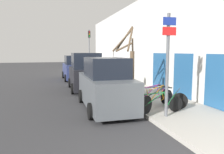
{
  "coord_description": "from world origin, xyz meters",
  "views": [
    {
      "loc": [
        -2.45,
        -2.57,
        2.55
      ],
      "look_at": [
        0.52,
        7.88,
        1.27
      ],
      "focal_mm": 35.0,
      "sensor_mm": 36.0,
      "label": 1
    }
  ],
  "objects_px": {
    "bicycle_1": "(158,100)",
    "traffic_light": "(89,46)",
    "street_tree": "(130,65)",
    "bicycle_3": "(152,98)",
    "bicycle_2": "(159,99)",
    "parked_car_1": "(86,73)",
    "parked_car_2": "(75,69)",
    "bicycle_0": "(159,104)",
    "pedestrian_near": "(127,74)",
    "signpost": "(168,62)",
    "parked_car_0": "(105,86)"
  },
  "relations": [
    {
      "from": "pedestrian_near",
      "to": "parked_car_2",
      "type": "bearing_deg",
      "value": 118.51
    },
    {
      "from": "bicycle_2",
      "to": "parked_car_1",
      "type": "bearing_deg",
      "value": 42.0
    },
    {
      "from": "bicycle_1",
      "to": "bicycle_3",
      "type": "distance_m",
      "value": 0.42
    },
    {
      "from": "bicycle_1",
      "to": "street_tree",
      "type": "xyz_separation_m",
      "value": [
        -0.37,
        2.3,
        1.3
      ]
    },
    {
      "from": "bicycle_3",
      "to": "parked_car_1",
      "type": "distance_m",
      "value": 6.25
    },
    {
      "from": "bicycle_3",
      "to": "parked_car_0",
      "type": "xyz_separation_m",
      "value": [
        -1.86,
        0.91,
        0.48
      ]
    },
    {
      "from": "parked_car_1",
      "to": "traffic_light",
      "type": "bearing_deg",
      "value": 79.09
    },
    {
      "from": "signpost",
      "to": "bicycle_2",
      "type": "height_order",
      "value": "signpost"
    },
    {
      "from": "bicycle_1",
      "to": "traffic_light",
      "type": "distance_m",
      "value": 13.46
    },
    {
      "from": "bicycle_1",
      "to": "traffic_light",
      "type": "relative_size",
      "value": 0.46
    },
    {
      "from": "signpost",
      "to": "bicycle_3",
      "type": "distance_m",
      "value": 2.08
    },
    {
      "from": "bicycle_0",
      "to": "pedestrian_near",
      "type": "bearing_deg",
      "value": -10.75
    },
    {
      "from": "street_tree",
      "to": "bicycle_2",
      "type": "bearing_deg",
      "value": -76.71
    },
    {
      "from": "traffic_light",
      "to": "signpost",
      "type": "bearing_deg",
      "value": -88.46
    },
    {
      "from": "traffic_light",
      "to": "parked_car_2",
      "type": "bearing_deg",
      "value": -141.86
    },
    {
      "from": "bicycle_2",
      "to": "bicycle_3",
      "type": "xyz_separation_m",
      "value": [
        -0.18,
        0.24,
        0.01
      ]
    },
    {
      "from": "bicycle_2",
      "to": "pedestrian_near",
      "type": "distance_m",
      "value": 5.48
    },
    {
      "from": "bicycle_0",
      "to": "street_tree",
      "type": "xyz_separation_m",
      "value": [
        -0.15,
        2.78,
        1.35
      ]
    },
    {
      "from": "parked_car_0",
      "to": "parked_car_2",
      "type": "distance_m",
      "value": 10.67
    },
    {
      "from": "bicycle_1",
      "to": "parked_car_1",
      "type": "height_order",
      "value": "parked_car_1"
    },
    {
      "from": "parked_car_1",
      "to": "street_tree",
      "type": "bearing_deg",
      "value": -66.97
    },
    {
      "from": "bicycle_3",
      "to": "bicycle_2",
      "type": "bearing_deg",
      "value": -168.4
    },
    {
      "from": "bicycle_1",
      "to": "parked_car_1",
      "type": "xyz_separation_m",
      "value": [
        -1.98,
        6.33,
        0.53
      ]
    },
    {
      "from": "parked_car_0",
      "to": "traffic_light",
      "type": "bearing_deg",
      "value": 83.91
    },
    {
      "from": "bicycle_1",
      "to": "bicycle_2",
      "type": "height_order",
      "value": "bicycle_1"
    },
    {
      "from": "signpost",
      "to": "bicycle_2",
      "type": "xyz_separation_m",
      "value": [
        0.27,
        1.07,
        -1.62
      ]
    },
    {
      "from": "bicycle_0",
      "to": "parked_car_1",
      "type": "distance_m",
      "value": 7.07
    },
    {
      "from": "bicycle_1",
      "to": "bicycle_0",
      "type": "bearing_deg",
      "value": 124.84
    },
    {
      "from": "bicycle_1",
      "to": "parked_car_0",
      "type": "bearing_deg",
      "value": 23.85
    },
    {
      "from": "street_tree",
      "to": "bicycle_3",
      "type": "bearing_deg",
      "value": -80.41
    },
    {
      "from": "bicycle_2",
      "to": "street_tree",
      "type": "relative_size",
      "value": 0.6
    },
    {
      "from": "pedestrian_near",
      "to": "bicycle_3",
      "type": "bearing_deg",
      "value": -92.26
    },
    {
      "from": "bicycle_2",
      "to": "parked_car_1",
      "type": "relative_size",
      "value": 0.52
    },
    {
      "from": "traffic_light",
      "to": "bicycle_0",
      "type": "bearing_deg",
      "value": -88.75
    },
    {
      "from": "parked_car_2",
      "to": "street_tree",
      "type": "relative_size",
      "value": 1.26
    },
    {
      "from": "bicycle_1",
      "to": "pedestrian_near",
      "type": "height_order",
      "value": "pedestrian_near"
    },
    {
      "from": "bicycle_0",
      "to": "bicycle_1",
      "type": "xyz_separation_m",
      "value": [
        0.21,
        0.48,
        0.05
      ]
    },
    {
      "from": "parked_car_0",
      "to": "street_tree",
      "type": "distance_m",
      "value": 2.01
    },
    {
      "from": "bicycle_3",
      "to": "street_tree",
      "type": "height_order",
      "value": "street_tree"
    },
    {
      "from": "bicycle_1",
      "to": "bicycle_3",
      "type": "height_order",
      "value": "bicycle_1"
    },
    {
      "from": "traffic_light",
      "to": "street_tree",
      "type": "bearing_deg",
      "value": -89.23
    },
    {
      "from": "bicycle_2",
      "to": "parked_car_2",
      "type": "distance_m",
      "value": 12.03
    },
    {
      "from": "signpost",
      "to": "parked_car_1",
      "type": "relative_size",
      "value": 0.9
    },
    {
      "from": "parked_car_2",
      "to": "bicycle_1",
      "type": "bearing_deg",
      "value": -80.97
    },
    {
      "from": "parked_car_1",
      "to": "parked_car_2",
      "type": "distance_m",
      "value": 5.66
    },
    {
      "from": "parked_car_1",
      "to": "parked_car_2",
      "type": "relative_size",
      "value": 0.91
    },
    {
      "from": "parked_car_0",
      "to": "street_tree",
      "type": "bearing_deg",
      "value": 32.85
    },
    {
      "from": "signpost",
      "to": "bicycle_2",
      "type": "distance_m",
      "value": 1.96
    },
    {
      "from": "bicycle_2",
      "to": "parked_car_2",
      "type": "height_order",
      "value": "parked_car_2"
    },
    {
      "from": "bicycle_1",
      "to": "parked_car_1",
      "type": "bearing_deg",
      "value": -14.08
    }
  ]
}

